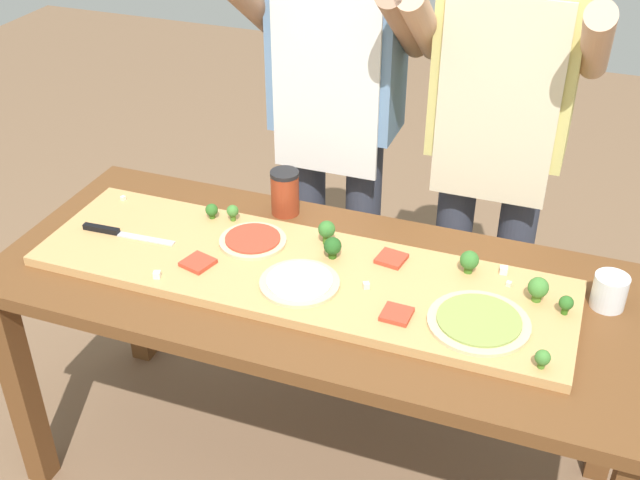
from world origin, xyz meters
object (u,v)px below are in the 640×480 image
object	(u,v)px
chefs_knife	(116,232)
pizza_whole_tomato_red	(253,240)
broccoli_floret_back_left	(327,230)
broccoli_floret_back_right	(233,211)
broccoli_floret_front_left	(212,210)
cheese_crumble_d	(509,284)
flour_cup	(609,293)
broccoli_floret_front_mid	(538,288)
cheese_crumble_e	(123,198)
cook_right	(499,123)
prep_table	(320,308)
broccoli_floret_center_right	(566,304)
sauce_jar	(285,192)
cheese_crumble_c	(504,270)
pizza_slice_near_right	(391,259)
pizza_slice_far_right	(397,314)
cheese_crumble_b	(366,285)
broccoli_floret_back_mid	(543,358)
broccoli_floret_front_right	(469,261)
broccoli_floret_center_left	(333,247)
cook_left	(336,99)
cheese_crumble_a	(157,275)
pizza_whole_pesto_green	(479,322)
pizza_slice_center	(198,263)
pizza_whole_white_garlic	(300,282)

from	to	relation	value
chefs_knife	pizza_whole_tomato_red	bearing A→B (deg)	13.87
broccoli_floret_back_left	broccoli_floret_back_right	world-z (taller)	broccoli_floret_back_left
pizza_whole_tomato_red	broccoli_floret_front_left	xyz separation A→B (m)	(-0.17, 0.08, 0.02)
cheese_crumble_d	flour_cup	bearing A→B (deg)	8.85
broccoli_floret_front_mid	cheese_crumble_e	distance (m)	1.24
broccoli_floret_back_right	cook_right	bearing A→B (deg)	34.85
prep_table	broccoli_floret_back_right	size ratio (longest dim) A/B	35.53
broccoli_floret_center_right	cook_right	bearing A→B (deg)	115.88
broccoli_floret_center_right	sauce_jar	xyz separation A→B (m)	(-0.84, 0.25, 0.01)
cheese_crumble_c	pizza_slice_near_right	bearing A→B (deg)	-171.38
pizza_slice_far_right	cheese_crumble_b	size ratio (longest dim) A/B	4.49
broccoli_floret_back_mid	cheese_crumble_d	bearing A→B (deg)	112.12
prep_table	cheese_crumble_e	distance (m)	0.71
cook_right	broccoli_floret_center_right	bearing A→B (deg)	-64.12
prep_table	pizza_slice_near_right	distance (m)	0.24
broccoli_floret_front_right	cook_right	world-z (taller)	cook_right
pizza_whole_tomato_red	pizza_slice_near_right	world-z (taller)	pizza_whole_tomato_red
prep_table	flour_cup	bearing A→B (deg)	10.93
cheese_crumble_b	cheese_crumble_c	bearing A→B (deg)	30.49
pizza_slice_far_right	pizza_whole_tomato_red	bearing A→B (deg)	158.74
broccoli_floret_front_left	broccoli_floret_center_left	xyz separation A→B (m)	(0.40, -0.07, 0.01)
cook_right	cheese_crumble_e	bearing A→B (deg)	-155.41
pizza_slice_far_right	broccoli_floret_center_left	bearing A→B (deg)	141.12
broccoli_floret_front_left	cook_right	xyz separation A→B (m)	(0.73, 0.47, 0.19)
broccoli_floret_front_mid	cook_left	size ratio (longest dim) A/B	0.04
broccoli_floret_back_mid	flour_cup	distance (m)	0.35
cheese_crumble_d	cook_left	bearing A→B (deg)	141.87
cook_right	broccoli_floret_front_right	bearing A→B (deg)	-86.86
prep_table	cheese_crumble_a	size ratio (longest dim) A/B	98.43
broccoli_floret_front_mid	cook_right	distance (m)	0.61
cheese_crumble_c	flour_cup	world-z (taller)	flour_cup
chefs_knife	broccoli_floret_center_right	distance (m)	1.22
pizza_whole_pesto_green	cheese_crumble_d	size ratio (longest dim) A/B	20.11
pizza_slice_near_right	cheese_crumble_c	bearing A→B (deg)	8.62
pizza_slice_center	cheese_crumble_d	size ratio (longest dim) A/B	6.05
broccoli_floret_back_left	cheese_crumble_b	bearing A→B (deg)	-44.46
pizza_slice_center	broccoli_floret_center_left	world-z (taller)	broccoli_floret_center_left
pizza_whole_pesto_green	broccoli_floret_back_left	size ratio (longest dim) A/B	3.59
broccoli_floret_front_mid	broccoli_floret_back_right	xyz separation A→B (m)	(-0.87, 0.09, -0.01)
chefs_knife	cook_right	size ratio (longest dim) A/B	0.17
prep_table	chefs_knife	bearing A→B (deg)	-176.83
prep_table	cheese_crumble_d	xyz separation A→B (m)	(0.48, 0.10, 0.13)
pizza_slice_far_right	cook_right	size ratio (longest dim) A/B	0.04
broccoli_floret_back_right	pizza_whole_white_garlic	bearing A→B (deg)	-37.54
pizza_whole_white_garlic	pizza_whole_tomato_red	world-z (taller)	same
broccoli_floret_back_left	cheese_crumble_b	world-z (taller)	broccoli_floret_back_left
cook_left	cheese_crumble_d	bearing A→B (deg)	-38.13
broccoli_floret_center_right	broccoli_floret_back_mid	size ratio (longest dim) A/B	1.09
broccoli_floret_front_left	broccoli_floret_center_right	bearing A→B (deg)	-6.08
broccoli_floret_center_right	cheese_crumble_e	bearing A→B (deg)	175.25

